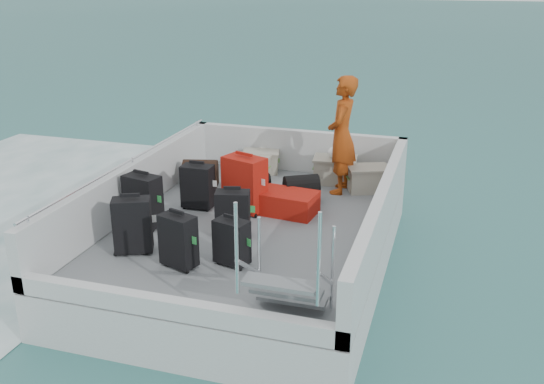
% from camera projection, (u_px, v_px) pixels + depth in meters
% --- Properties ---
extents(ground, '(160.00, 160.00, 0.00)m').
position_uv_depth(ground, '(251.00, 265.00, 8.37)').
color(ground, '#164F4D').
rests_on(ground, ground).
extents(ferry_hull, '(3.60, 5.00, 0.60)m').
position_uv_depth(ferry_hull, '(251.00, 245.00, 8.26)').
color(ferry_hull, silver).
rests_on(ferry_hull, ground).
extents(deck, '(3.30, 4.70, 0.02)m').
position_uv_depth(deck, '(251.00, 224.00, 8.15)').
color(deck, slate).
rests_on(deck, ferry_hull).
extents(deck_fittings, '(3.60, 5.00, 0.90)m').
position_uv_depth(deck_fittings, '(268.00, 209.00, 7.64)').
color(deck_fittings, silver).
rests_on(deck_fittings, deck).
extents(suitcase_0, '(0.51, 0.41, 0.69)m').
position_uv_depth(suitcase_0, '(133.00, 226.00, 7.21)').
color(suitcase_0, black).
rests_on(suitcase_0, deck).
extents(suitcase_1, '(0.53, 0.37, 0.71)m').
position_uv_depth(suitcase_1, '(143.00, 201.00, 7.95)').
color(suitcase_1, black).
rests_on(suitcase_1, deck).
extents(suitcase_2, '(0.44, 0.27, 0.63)m').
position_uv_depth(suitcase_2, '(198.00, 187.00, 8.59)').
color(suitcase_2, black).
rests_on(suitcase_2, deck).
extents(suitcase_3, '(0.47, 0.36, 0.63)m').
position_uv_depth(suitcase_3, '(178.00, 241.00, 6.88)').
color(suitcase_3, black).
rests_on(suitcase_3, deck).
extents(suitcase_5, '(0.66, 0.51, 0.79)m').
position_uv_depth(suitcase_5, '(245.00, 184.00, 8.47)').
color(suitcase_5, '#B51A0D').
rests_on(suitcase_5, deck).
extents(suitcase_6, '(0.44, 0.33, 0.55)m').
position_uv_depth(suitcase_6, '(232.00, 243.00, 6.94)').
color(suitcase_6, black).
rests_on(suitcase_6, deck).
extents(suitcase_7, '(0.48, 0.34, 0.60)m').
position_uv_depth(suitcase_7, '(233.00, 214.00, 7.68)').
color(suitcase_7, black).
rests_on(suitcase_7, deck).
extents(suitcase_8, '(0.84, 0.61, 0.31)m').
position_uv_depth(suitcase_8, '(288.00, 203.00, 8.45)').
color(suitcase_8, '#B51A0D').
rests_on(suitcase_8, deck).
extents(duffel_0, '(0.60, 0.42, 0.32)m').
position_uv_depth(duffel_0, '(201.00, 176.00, 9.56)').
color(duffel_0, black).
rests_on(duffel_0, deck).
extents(duffel_1, '(0.48, 0.35, 0.32)m').
position_uv_depth(duffel_1, '(254.00, 188.00, 9.02)').
color(duffel_1, black).
rests_on(duffel_1, deck).
extents(duffel_2, '(0.58, 0.51, 0.32)m').
position_uv_depth(duffel_2, '(301.00, 192.00, 8.84)').
color(duffel_2, black).
rests_on(duffel_2, deck).
extents(crate_0, '(0.57, 0.41, 0.33)m').
position_uv_depth(crate_0, '(252.00, 169.00, 9.88)').
color(crate_0, '#A19E8C').
rests_on(crate_0, deck).
extents(crate_1, '(0.64, 0.52, 0.34)m').
position_uv_depth(crate_1, '(261.00, 162.00, 10.18)').
color(crate_1, '#A19E8C').
rests_on(crate_1, deck).
extents(crate_2, '(0.69, 0.51, 0.39)m').
position_uv_depth(crate_2, '(335.00, 171.00, 9.67)').
color(crate_2, '#A19E8C').
rests_on(crate_2, deck).
extents(crate_3, '(0.70, 0.60, 0.36)m').
position_uv_depth(crate_3, '(368.00, 180.00, 9.31)').
color(crate_3, '#A19E8C').
rests_on(crate_3, deck).
extents(yellow_bag, '(0.28, 0.26, 0.22)m').
position_uv_depth(yellow_bag, '(341.00, 172.00, 9.86)').
color(yellow_bag, gold).
rests_on(yellow_bag, deck).
extents(white_bag, '(0.24, 0.24, 0.18)m').
position_uv_depth(white_bag, '(335.00, 154.00, 9.57)').
color(white_bag, white).
rests_on(white_bag, crate_2).
extents(passenger, '(0.43, 0.66, 1.78)m').
position_uv_depth(passenger, '(342.00, 135.00, 9.04)').
color(passenger, '#DB5214').
rests_on(passenger, deck).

